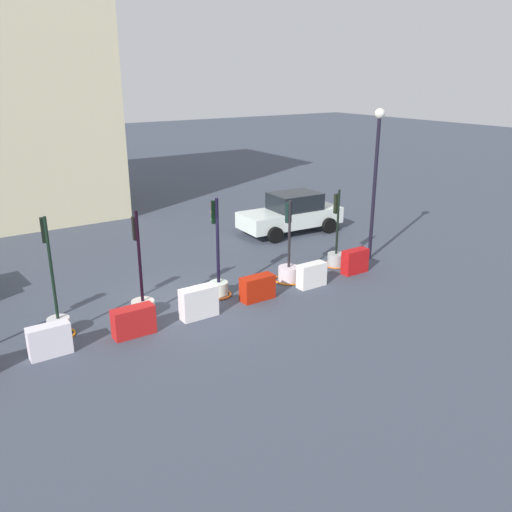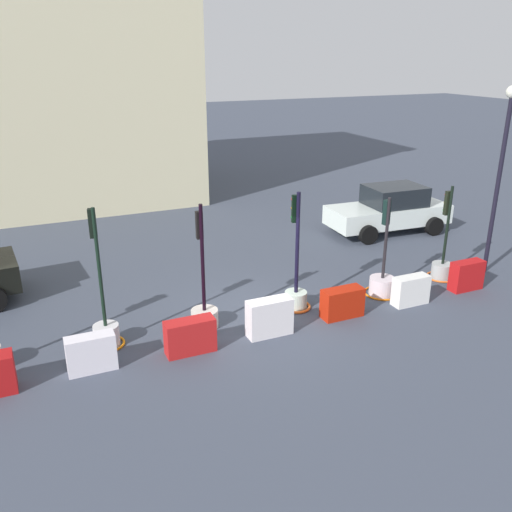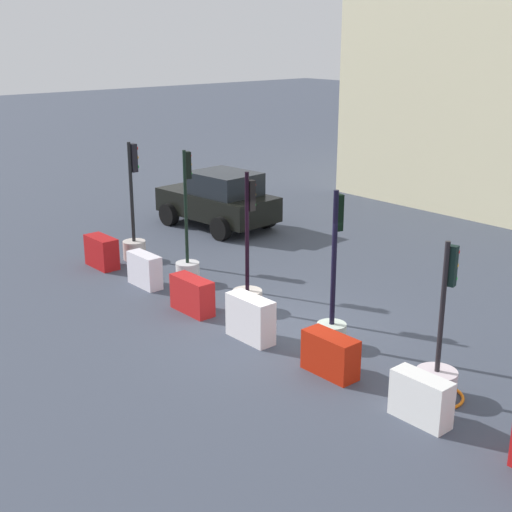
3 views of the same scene
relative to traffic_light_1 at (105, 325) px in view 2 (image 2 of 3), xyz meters
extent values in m
plane|color=#3E4554|center=(3.72, -0.17, -0.52)|extent=(120.00, 120.00, 0.00)
cylinder|color=silver|center=(0.00, -0.01, -0.27)|extent=(0.59, 0.59, 0.51)
cylinder|color=black|center=(0.00, -0.01, 1.38)|extent=(0.08, 0.08, 2.78)
cube|color=black|center=(-0.02, 0.10, 2.40)|extent=(0.18, 0.17, 0.65)
sphere|color=red|center=(-0.04, 0.18, 2.61)|extent=(0.10, 0.10, 0.10)
sphere|color=orange|center=(-0.04, 0.18, 2.40)|extent=(0.10, 0.10, 0.10)
sphere|color=green|center=(-0.04, 0.18, 2.18)|extent=(0.10, 0.10, 0.10)
torus|color=orange|center=(0.00, -0.01, -0.49)|extent=(0.80, 0.80, 0.06)
cylinder|color=beige|center=(2.36, -0.06, -0.29)|extent=(0.66, 0.66, 0.45)
cylinder|color=black|center=(2.36, -0.06, 1.27)|extent=(0.09, 0.09, 2.67)
cube|color=black|center=(2.35, 0.05, 2.07)|extent=(0.17, 0.16, 0.66)
sphere|color=red|center=(2.34, 0.14, 2.29)|extent=(0.10, 0.10, 0.10)
sphere|color=orange|center=(2.34, 0.14, 2.07)|extent=(0.10, 0.10, 0.10)
sphere|color=green|center=(2.34, 0.14, 1.85)|extent=(0.10, 0.10, 0.10)
cylinder|color=silver|center=(4.90, -0.03, -0.29)|extent=(0.59, 0.59, 0.46)
cylinder|color=black|center=(4.90, -0.03, 1.28)|extent=(0.10, 0.10, 2.68)
cube|color=black|center=(4.87, 0.08, 2.17)|extent=(0.20, 0.16, 0.70)
sphere|color=red|center=(4.85, 0.16, 2.40)|extent=(0.11, 0.11, 0.11)
sphere|color=orange|center=(4.85, 0.16, 2.17)|extent=(0.11, 0.11, 0.11)
sphere|color=green|center=(4.85, 0.16, 1.93)|extent=(0.11, 0.11, 0.11)
torus|color=orange|center=(4.90, -0.03, -0.48)|extent=(0.81, 0.81, 0.07)
cylinder|color=silver|center=(7.50, -0.22, -0.28)|extent=(0.70, 0.70, 0.49)
cylinder|color=black|center=(7.50, -0.22, 1.11)|extent=(0.09, 0.09, 2.28)
cube|color=black|center=(7.53, -0.11, 1.82)|extent=(0.20, 0.17, 0.68)
sphere|color=red|center=(7.55, -0.03, 2.04)|extent=(0.11, 0.11, 0.11)
sphere|color=orange|center=(7.55, -0.03, 1.82)|extent=(0.11, 0.11, 0.11)
sphere|color=green|center=(7.55, -0.03, 1.59)|extent=(0.11, 0.11, 0.11)
torus|color=orange|center=(7.50, -0.22, -0.49)|extent=(0.98, 0.98, 0.05)
cylinder|color=#AAADAC|center=(9.84, 0.01, -0.29)|extent=(0.61, 0.61, 0.45)
cylinder|color=black|center=(9.84, 0.01, 1.11)|extent=(0.08, 0.08, 2.35)
cube|color=black|center=(9.83, 0.12, 1.76)|extent=(0.17, 0.14, 0.70)
sphere|color=red|center=(9.82, 0.19, 2.00)|extent=(0.10, 0.10, 0.10)
sphere|color=orange|center=(9.82, 0.19, 1.76)|extent=(0.10, 0.10, 0.10)
sphere|color=green|center=(9.82, 0.19, 1.53)|extent=(0.10, 0.10, 0.10)
torus|color=orange|center=(9.84, 0.01, -0.49)|extent=(0.87, 0.87, 0.05)
cube|color=white|center=(-0.46, -0.96, -0.11)|extent=(1.02, 0.38, 0.82)
cube|color=red|center=(1.67, -1.08, -0.12)|extent=(1.12, 0.42, 0.80)
cube|color=white|center=(3.64, -1.07, -0.07)|extent=(1.09, 0.42, 0.91)
cube|color=#B41E0A|center=(5.73, -0.96, -0.14)|extent=(1.07, 0.45, 0.76)
cube|color=white|center=(7.81, -1.06, -0.12)|extent=(1.00, 0.39, 0.79)
cube|color=red|center=(9.87, -0.93, -0.10)|extent=(0.97, 0.39, 0.85)
cube|color=white|center=(11.05, 4.34, 0.16)|extent=(4.61, 2.02, 0.68)
cube|color=black|center=(11.28, 4.32, 0.86)|extent=(2.15, 1.67, 0.71)
cylinder|color=black|center=(9.60, 3.47, -0.18)|extent=(0.69, 0.32, 0.67)
cylinder|color=black|center=(9.70, 5.36, -0.18)|extent=(0.69, 0.32, 0.67)
cylinder|color=black|center=(12.39, 3.32, -0.18)|extent=(0.69, 0.32, 0.67)
cylinder|color=black|center=(12.50, 5.21, -0.18)|extent=(0.69, 0.32, 0.67)
cube|color=beige|center=(0.67, 15.14, 5.54)|extent=(11.02, 9.18, 12.13)
cylinder|color=black|center=(11.41, -0.13, 2.07)|extent=(0.13, 0.13, 5.17)
camera|label=1|loc=(-2.77, -13.52, 6.14)|focal=37.37mm
camera|label=2|loc=(-1.31, -11.48, 5.85)|focal=38.13mm
camera|label=3|loc=(13.66, -9.59, 5.42)|focal=49.74mm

